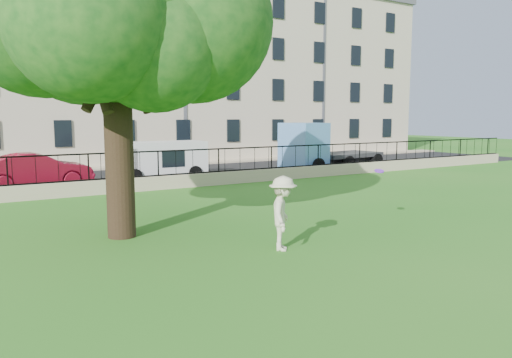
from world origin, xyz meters
TOP-DOWN VIEW (x-y plane):
  - ground at (0.00, 0.00)m, footprint 120.00×120.00m
  - retaining_wall at (0.00, 12.00)m, footprint 50.00×0.40m
  - iron_railing at (0.00, 12.00)m, footprint 50.00×0.05m
  - street at (0.00, 16.70)m, footprint 60.00×9.00m
  - sidewalk at (0.00, 21.90)m, footprint 60.00×1.40m
  - building_row at (0.00, 27.57)m, footprint 56.40×10.40m
  - man at (-1.08, 0.82)m, footprint 1.25×1.34m
  - frisbee at (2.52, 1.22)m, footprint 0.33×0.32m
  - red_sedan at (-4.50, 15.40)m, footprint 4.81×1.74m
  - white_van at (1.38, 15.40)m, footprint 4.67×1.98m
  - blue_truck at (12.00, 14.40)m, footprint 7.05×3.25m

SIDE VIEW (x-z plane):
  - ground at x=0.00m, z-range 0.00..0.00m
  - street at x=0.00m, z-range 0.00..0.01m
  - sidewalk at x=0.00m, z-range 0.00..0.12m
  - retaining_wall at x=0.00m, z-range 0.00..0.60m
  - red_sedan at x=-4.50m, z-range 0.00..1.58m
  - man at x=-1.08m, z-range 0.00..1.81m
  - white_van at x=1.38m, z-range 0.00..1.93m
  - iron_railing at x=0.00m, z-range 0.59..1.72m
  - blue_truck at x=12.00m, z-range 0.00..2.85m
  - frisbee at x=2.52m, z-range 1.63..1.75m
  - building_row at x=0.00m, z-range 0.02..13.82m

